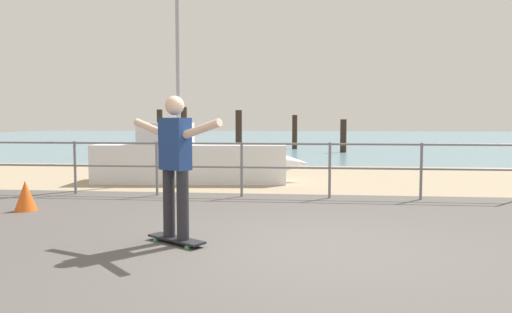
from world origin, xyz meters
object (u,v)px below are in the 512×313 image
sailboat (198,160)px  traffic_cone (25,196)px  skateboarder (175,158)px  skateboard (176,239)px

sailboat → traffic_cone: sailboat is taller
skateboarder → traffic_cone: 3.51m
sailboat → skateboarder: (1.03, -5.75, 0.49)m
sailboat → skateboard: size_ratio=6.83×
sailboat → traffic_cone: (-1.90, -3.98, -0.27)m
skateboarder → sailboat: bearing=100.2°
sailboat → skateboard: sailboat is taller
skateboard → skateboarder: 0.95m
skateboard → traffic_cone: size_ratio=1.55×
skateboarder → traffic_cone: size_ratio=3.30×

